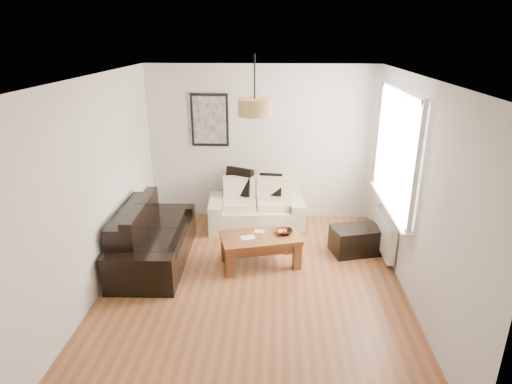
# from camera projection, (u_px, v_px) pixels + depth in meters

# --- Properties ---
(floor) EXTENTS (4.50, 4.50, 0.00)m
(floor) POSITION_uv_depth(u_px,v_px,m) (254.00, 284.00, 5.55)
(floor) COLOR brown
(floor) RESTS_ON ground
(ceiling) EXTENTS (3.80, 4.50, 0.00)m
(ceiling) POSITION_uv_depth(u_px,v_px,m) (253.00, 77.00, 4.65)
(ceiling) COLOR white
(ceiling) RESTS_ON floor
(wall_back) EXTENTS (3.80, 0.04, 2.60)m
(wall_back) POSITION_uv_depth(u_px,v_px,m) (261.00, 144.00, 7.20)
(wall_back) COLOR silver
(wall_back) RESTS_ON floor
(wall_front) EXTENTS (3.80, 0.04, 2.60)m
(wall_front) POSITION_uv_depth(u_px,v_px,m) (235.00, 300.00, 2.99)
(wall_front) COLOR silver
(wall_front) RESTS_ON floor
(wall_left) EXTENTS (0.04, 4.50, 2.60)m
(wall_left) POSITION_uv_depth(u_px,v_px,m) (97.00, 187.00, 5.19)
(wall_left) COLOR silver
(wall_left) RESTS_ON floor
(wall_right) EXTENTS (0.04, 4.50, 2.60)m
(wall_right) POSITION_uv_depth(u_px,v_px,m) (416.00, 193.00, 5.01)
(wall_right) COLOR silver
(wall_right) RESTS_ON floor
(window_bay) EXTENTS (0.14, 1.90, 1.60)m
(window_bay) POSITION_uv_depth(u_px,v_px,m) (397.00, 150.00, 5.65)
(window_bay) COLOR white
(window_bay) RESTS_ON wall_right
(radiator) EXTENTS (0.10, 0.90, 0.52)m
(radiator) POSITION_uv_depth(u_px,v_px,m) (385.00, 234.00, 6.08)
(radiator) COLOR white
(radiator) RESTS_ON wall_right
(poster) EXTENTS (0.62, 0.04, 0.87)m
(poster) POSITION_uv_depth(u_px,v_px,m) (210.00, 120.00, 7.08)
(poster) COLOR black
(poster) RESTS_ON wall_back
(pendant_shade) EXTENTS (0.40, 0.40, 0.20)m
(pendant_shade) POSITION_uv_depth(u_px,v_px,m) (255.00, 107.00, 5.06)
(pendant_shade) COLOR tan
(pendant_shade) RESTS_ON ceiling
(loveseat_cream) EXTENTS (1.62, 0.99, 0.77)m
(loveseat_cream) POSITION_uv_depth(u_px,v_px,m) (256.00, 205.00, 7.09)
(loveseat_cream) COLOR beige
(loveseat_cream) RESTS_ON floor
(sofa_leather) EXTENTS (0.95, 1.86, 0.79)m
(sofa_leather) POSITION_uv_depth(u_px,v_px,m) (154.00, 236.00, 5.98)
(sofa_leather) COLOR black
(sofa_leather) RESTS_ON floor
(coffee_table) EXTENTS (1.18, 0.84, 0.44)m
(coffee_table) POSITION_uv_depth(u_px,v_px,m) (260.00, 250.00, 5.96)
(coffee_table) COLOR brown
(coffee_table) RESTS_ON floor
(ottoman) EXTENTS (0.78, 0.61, 0.39)m
(ottoman) POSITION_uv_depth(u_px,v_px,m) (356.00, 240.00, 6.30)
(ottoman) COLOR black
(ottoman) RESTS_ON floor
(cushion_left) EXTENTS (0.47, 0.32, 0.46)m
(cushion_left) POSITION_uv_depth(u_px,v_px,m) (239.00, 181.00, 7.16)
(cushion_left) COLOR black
(cushion_left) RESTS_ON loveseat_cream
(cushion_right) EXTENTS (0.38, 0.15, 0.37)m
(cushion_right) POSITION_uv_depth(u_px,v_px,m) (271.00, 184.00, 7.15)
(cushion_right) COLOR black
(cushion_right) RESTS_ON loveseat_cream
(fruit_bowl) EXTENTS (0.25, 0.25, 0.06)m
(fruit_bowl) POSITION_uv_depth(u_px,v_px,m) (285.00, 232.00, 5.95)
(fruit_bowl) COLOR black
(fruit_bowl) RESTS_ON coffee_table
(orange_a) EXTENTS (0.08, 0.08, 0.07)m
(orange_a) POSITION_uv_depth(u_px,v_px,m) (281.00, 231.00, 5.93)
(orange_a) COLOR #E55613
(orange_a) RESTS_ON fruit_bowl
(orange_b) EXTENTS (0.08, 0.08, 0.07)m
(orange_b) POSITION_uv_depth(u_px,v_px,m) (284.00, 231.00, 5.94)
(orange_b) COLOR #FF5115
(orange_b) RESTS_ON fruit_bowl
(orange_c) EXTENTS (0.09, 0.09, 0.07)m
(orange_c) POSITION_uv_depth(u_px,v_px,m) (278.00, 232.00, 5.90)
(orange_c) COLOR #E15612
(orange_c) RESTS_ON fruit_bowl
(papers) EXTENTS (0.22, 0.18, 0.01)m
(papers) POSITION_uv_depth(u_px,v_px,m) (248.00, 237.00, 5.84)
(papers) COLOR silver
(papers) RESTS_ON coffee_table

